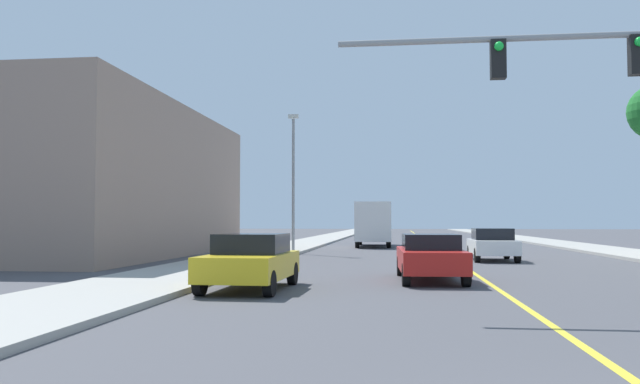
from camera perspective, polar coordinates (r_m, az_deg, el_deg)
The scene contains 10 objects.
ground at distance 46.68m, azimuth 10.25°, elevation -4.83°, with size 192.00×192.00×0.00m, color #47474C.
sidewalk_left at distance 47.13m, azimuth -1.63°, elevation -4.76°, with size 3.70×168.00×0.15m, color #9E9B93.
sidewalk_right at distance 48.22m, azimuth 21.85°, elevation -4.53°, with size 3.70×168.00×0.15m, color #9E9B93.
lane_marking_center at distance 46.68m, azimuth 10.25°, elevation -4.83°, with size 0.16×144.00×0.01m, color yellow.
building_left_near at distance 36.14m, azimuth -22.27°, elevation 0.79°, with size 13.97×20.81×7.72m, color gray.
street_lamp at distance 34.80m, azimuth -2.45°, elevation 1.57°, with size 0.56×0.28×7.60m.
car_red at distance 19.35m, azimuth 10.01°, elevation -5.81°, with size 2.02×4.57×1.41m.
car_yellow at distance 16.73m, azimuth -6.35°, elevation -6.24°, with size 2.03×4.08×1.47m.
car_white at distance 29.63m, azimuth 15.44°, elevation -4.59°, with size 1.94×3.90×1.48m.
delivery_truck at distance 44.34m, azimuth 4.89°, elevation -2.87°, with size 2.59×8.15×3.07m.
Camera 1 is at (-2.67, -4.57, 1.81)m, focal length 35.10 mm.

